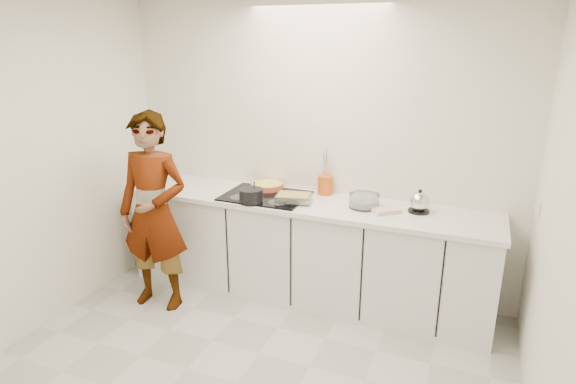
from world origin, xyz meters
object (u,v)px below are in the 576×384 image
at_px(utensil_crock, 325,185).
at_px(cook, 154,213).
at_px(baking_dish, 294,197).
at_px(hob, 265,196).
at_px(tart_dish, 267,185).
at_px(mixing_bowl, 364,201).
at_px(kettle, 419,202).
at_px(saucepan, 251,195).

bearing_deg(utensil_crock, cook, -145.87).
relative_size(baking_dish, cook, 0.20).
height_order(hob, tart_dish, tart_dish).
xyz_separation_m(tart_dish, cook, (-0.70, -0.76, -0.10)).
distance_m(hob, utensil_crock, 0.54).
bearing_deg(mixing_bowl, cook, -159.49).
height_order(hob, kettle, kettle).
bearing_deg(hob, baking_dish, -10.31).
relative_size(saucepan, cook, 0.15).
distance_m(saucepan, utensil_crock, 0.69).
distance_m(baking_dish, mixing_bowl, 0.59).
height_order(utensil_crock, cook, cook).
bearing_deg(baking_dish, hob, 169.69).
relative_size(tart_dish, mixing_bowl, 1.34).
height_order(hob, baking_dish, baking_dish).
bearing_deg(baking_dish, mixing_bowl, 9.57).
bearing_deg(saucepan, mixing_bowl, 15.56).
xyz_separation_m(mixing_bowl, kettle, (0.43, 0.06, 0.03)).
bearing_deg(cook, saucepan, 20.86).
bearing_deg(tart_dish, baking_dish, -34.39).
height_order(mixing_bowl, cook, cook).
xyz_separation_m(saucepan, baking_dish, (0.32, 0.15, -0.02)).
bearing_deg(kettle, baking_dish, -171.40).
bearing_deg(baking_dish, kettle, 8.60).
relative_size(saucepan, baking_dish, 0.79).
bearing_deg(mixing_bowl, hob, -176.97).
relative_size(hob, saucepan, 2.76).
bearing_deg(hob, tart_dish, 109.35).
relative_size(hob, utensil_crock, 4.25).
xyz_separation_m(baking_dish, utensil_crock, (0.18, 0.32, 0.04)).
bearing_deg(saucepan, kettle, 12.95).
xyz_separation_m(hob, kettle, (1.30, 0.10, 0.07)).
xyz_separation_m(tart_dish, saucepan, (0.03, -0.40, 0.03)).
relative_size(tart_dish, utensil_crock, 2.24).
xyz_separation_m(mixing_bowl, cook, (-1.64, -0.61, -0.12)).
relative_size(kettle, utensil_crock, 1.19).
xyz_separation_m(hob, tart_dish, (-0.07, 0.19, 0.03)).
bearing_deg(tart_dish, hob, -70.65).
distance_m(baking_dish, cook, 1.18).
height_order(tart_dish, baking_dish, baking_dish).
distance_m(hob, cook, 0.96).
height_order(hob, utensil_crock, utensil_crock).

